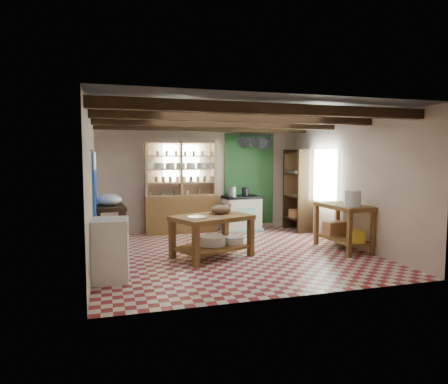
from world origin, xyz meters
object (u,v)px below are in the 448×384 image
object	(u,v)px
work_table	(212,236)
cat	(221,209)
stove	(241,213)
prep_table	(110,227)
right_counter	(343,227)
white_cabinet	(111,250)

from	to	relation	value
work_table	cat	xyz separation A→B (m)	(0.21, 0.14, 0.47)
stove	prep_table	size ratio (longest dim) A/B	1.04
stove	work_table	bearing A→B (deg)	-123.55
stove	cat	distance (m)	2.53
right_counter	work_table	bearing A→B (deg)	175.36
stove	white_cabinet	xyz separation A→B (m)	(-3.15, -3.23, 0.03)
work_table	right_counter	xyz separation A→B (m)	(2.62, -0.15, 0.06)
white_cabinet	right_counter	world-z (taller)	white_cabinet
stove	prep_table	bearing A→B (deg)	-164.73
stove	white_cabinet	size ratio (longest dim) A/B	0.97
white_cabinet	stove	bearing A→B (deg)	50.17
work_table	white_cabinet	xyz separation A→B (m)	(-1.78, -0.89, 0.07)
prep_table	white_cabinet	world-z (taller)	white_cabinet
work_table	cat	distance (m)	0.53
cat	prep_table	bearing A→B (deg)	118.02
right_counter	prep_table	bearing A→B (deg)	160.26
work_table	white_cabinet	size ratio (longest dim) A/B	1.48
work_table	right_counter	bearing A→B (deg)	-24.60
work_table	stove	world-z (taller)	stove
work_table	right_counter	size ratio (longest dim) A/B	1.08
prep_table	cat	size ratio (longest dim) A/B	2.27
prep_table	stove	bearing A→B (deg)	14.79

